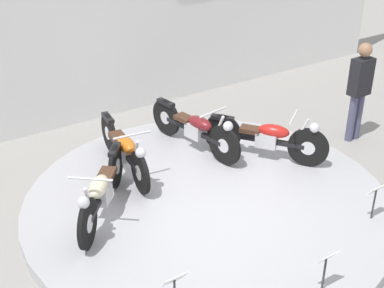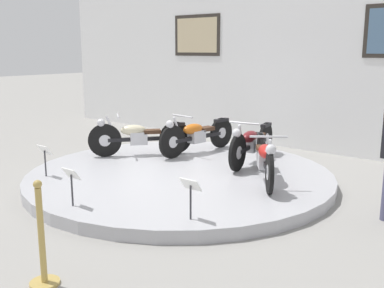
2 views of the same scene
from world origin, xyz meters
The scene contains 10 objects.
ground_plane centered at (0.00, 0.00, 0.00)m, with size 60.00×60.00×0.00m, color gray.
display_platform centered at (0.00, 0.00, 0.09)m, with size 5.03×5.03×0.18m, color #ADADB2.
motorcycle_cream centered at (-1.37, 0.40, 0.56)m, with size 1.32×1.55×0.79m.
motorcycle_orange centered at (-0.62, 1.24, 0.55)m, with size 0.54×1.96×0.79m.
motorcycle_maroon centered at (0.63, 1.24, 0.56)m, with size 0.54×1.96×0.79m.
motorcycle_red centered at (1.37, 0.39, 0.55)m, with size 1.19×1.63×0.78m.
info_placard_front_left centered at (-1.49, -1.57, 0.54)m, with size 0.26×0.11×0.51m.
info_placard_front_centre centered at (0.00, -2.16, 0.54)m, with size 0.26×0.11×0.51m.
info_placard_front_right centered at (1.49, -1.57, 0.54)m, with size 0.26×0.11×0.51m.
visitor_standing centered at (3.28, 0.34, 0.97)m, with size 0.36×0.23×1.71m.
Camera 1 is at (-3.55, -5.04, 4.25)m, focal length 50.00 mm.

